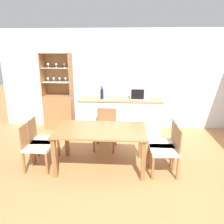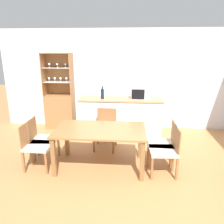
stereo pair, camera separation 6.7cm
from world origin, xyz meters
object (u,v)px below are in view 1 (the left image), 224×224
at_px(dining_chair_side_right_near, 166,150).
at_px(dining_chair_side_left_far, 42,140).
at_px(dining_chair_side_right_far, 164,143).
at_px(dining_table, 101,135).
at_px(wine_bottle, 102,94).
at_px(display_cabinet, 59,106).
at_px(dining_chair_head_far, 105,129).
at_px(dining_chair_side_left_near, 37,146).
at_px(microwave, 140,93).

bearing_deg(dining_chair_side_right_near, dining_chair_side_left_far, 79.79).
bearing_deg(dining_chair_side_right_far, dining_table, 97.60).
bearing_deg(wine_bottle, dining_chair_side_right_near, -50.12).
relative_size(display_cabinet, dining_chair_head_far, 2.35).
relative_size(dining_chair_side_left_near, wine_bottle, 2.83).
bearing_deg(display_cabinet, dining_chair_side_right_far, -36.32).
bearing_deg(dining_chair_side_right_near, dining_chair_head_far, 47.21).
bearing_deg(dining_table, dining_chair_side_right_far, 6.78).
relative_size(dining_chair_head_far, wine_bottle, 2.83).
height_order(display_cabinet, dining_chair_side_right_far, display_cabinet).
relative_size(dining_chair_side_left_far, dining_chair_side_left_near, 1.00).
xyz_separation_m(dining_chair_head_far, microwave, (0.74, 0.71, 0.65)).
distance_m(dining_table, wine_bottle, 1.45).
distance_m(dining_chair_side_right_far, microwave, 1.55).
bearing_deg(display_cabinet, dining_chair_side_right_near, -40.11).
distance_m(dining_table, microwave, 1.73).
height_order(dining_chair_side_right_far, dining_chair_head_far, same).
bearing_deg(display_cabinet, dining_chair_side_left_near, -83.87).
bearing_deg(dining_chair_side_right_near, dining_table, 79.77).
xyz_separation_m(dining_chair_side_right_far, dining_chair_side_left_near, (-2.25, -0.27, 0.00)).
xyz_separation_m(dining_table, microwave, (0.74, 1.49, 0.46)).
distance_m(dining_table, dining_chair_side_right_far, 1.15).
distance_m(microwave, wine_bottle, 0.88).
bearing_deg(dining_chair_side_left_near, display_cabinet, -172.66).
xyz_separation_m(dining_table, dining_chair_side_left_far, (-1.12, 0.13, -0.19)).
distance_m(display_cabinet, dining_chair_side_right_far, 3.07).
bearing_deg(display_cabinet, dining_chair_side_left_far, -82.99).
relative_size(dining_chair_side_right_far, dining_chair_head_far, 1.00).
bearing_deg(microwave, dining_table, -116.48).
distance_m(dining_chair_side_left_far, dining_chair_head_far, 1.30).
bearing_deg(microwave, dining_chair_side_left_far, -143.88).
bearing_deg(display_cabinet, dining_chair_head_far, -40.82).
bearing_deg(wine_bottle, dining_chair_side_left_near, -123.40).
xyz_separation_m(dining_table, dining_chair_side_right_near, (1.12, -0.13, -0.19)).
bearing_deg(wine_bottle, display_cabinet, 154.54).
bearing_deg(display_cabinet, wine_bottle, -25.46).
distance_m(display_cabinet, dining_chair_side_left_far, 1.84).
bearing_deg(wine_bottle, dining_table, -84.51).
xyz_separation_m(dining_chair_side_right_far, dining_chair_head_far, (-1.12, 0.65, 0.00)).
height_order(dining_table, dining_chair_head_far, dining_chair_head_far).
relative_size(display_cabinet, microwave, 4.38).
bearing_deg(dining_chair_side_left_far, wine_bottle, 137.06).
relative_size(display_cabinet, dining_chair_side_right_near, 2.35).
bearing_deg(dining_chair_side_right_far, microwave, 16.41).
bearing_deg(microwave, dining_chair_side_right_near, -76.86).
relative_size(dining_chair_side_left_far, dining_chair_head_far, 1.00).
distance_m(display_cabinet, dining_chair_side_left_near, 2.10).
bearing_deg(dining_chair_side_right_far, dining_chair_side_left_far, 90.89).
height_order(dining_chair_side_right_far, dining_chair_side_left_far, same).
distance_m(dining_chair_side_left_near, dining_chair_head_far, 1.45).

